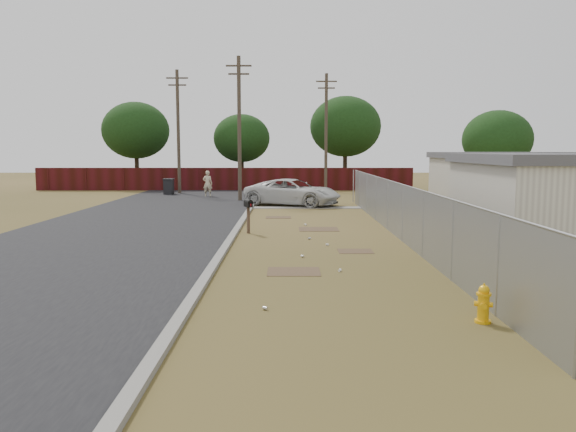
{
  "coord_description": "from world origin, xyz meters",
  "views": [
    {
      "loc": [
        -0.96,
        -19.62,
        3.22
      ],
      "look_at": [
        -0.95,
        -1.68,
        1.1
      ],
      "focal_mm": 35.0,
      "sensor_mm": 36.0,
      "label": 1
    }
  ],
  "objects_px": {
    "pedestrian": "(208,184)",
    "trash_bin": "(169,186)",
    "mailbox": "(248,206)",
    "pickup_truck": "(293,192)",
    "fire_hydrant": "(483,304)"
  },
  "relations": [
    {
      "from": "pickup_truck",
      "to": "fire_hydrant",
      "type": "bearing_deg",
      "value": -147.54
    },
    {
      "from": "pedestrian",
      "to": "trash_bin",
      "type": "xyz_separation_m",
      "value": [
        -3.08,
        1.82,
        -0.31
      ]
    },
    {
      "from": "mailbox",
      "to": "fire_hydrant",
      "type": "bearing_deg",
      "value": -65.41
    },
    {
      "from": "fire_hydrant",
      "to": "trash_bin",
      "type": "distance_m",
      "value": 32.76
    },
    {
      "from": "mailbox",
      "to": "pickup_truck",
      "type": "distance_m",
      "value": 11.12
    },
    {
      "from": "fire_hydrant",
      "to": "pedestrian",
      "type": "xyz_separation_m",
      "value": [
        -9.2,
        28.56,
        0.54
      ]
    },
    {
      "from": "fire_hydrant",
      "to": "mailbox",
      "type": "bearing_deg",
      "value": 114.59
    },
    {
      "from": "pickup_truck",
      "to": "pedestrian",
      "type": "bearing_deg",
      "value": 66.95
    },
    {
      "from": "fire_hydrant",
      "to": "pedestrian",
      "type": "relative_size",
      "value": 0.42
    },
    {
      "from": "mailbox",
      "to": "pedestrian",
      "type": "relative_size",
      "value": 0.74
    },
    {
      "from": "fire_hydrant",
      "to": "pickup_truck",
      "type": "height_order",
      "value": "pickup_truck"
    },
    {
      "from": "pickup_truck",
      "to": "mailbox",
      "type": "bearing_deg",
      "value": -165.58
    },
    {
      "from": "mailbox",
      "to": "pedestrian",
      "type": "xyz_separation_m",
      "value": [
        -4.02,
        17.23,
        -0.15
      ]
    },
    {
      "from": "mailbox",
      "to": "pedestrian",
      "type": "bearing_deg",
      "value": 103.12
    },
    {
      "from": "fire_hydrant",
      "to": "mailbox",
      "type": "height_order",
      "value": "mailbox"
    }
  ]
}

